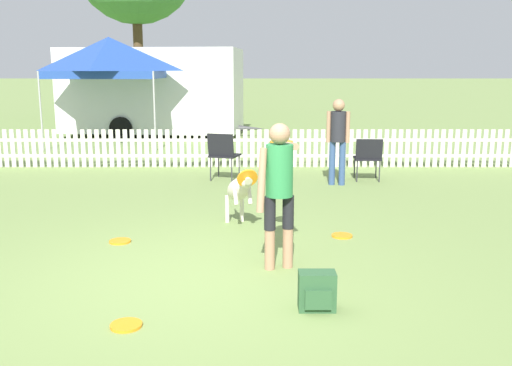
# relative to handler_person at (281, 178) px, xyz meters

# --- Properties ---
(ground_plane) EXTENTS (240.00, 240.00, 0.00)m
(ground_plane) POSITION_rel_handler_person_xyz_m (-0.84, -0.36, -0.96)
(ground_plane) COLOR olive
(handler_person) EXTENTS (0.45, 1.02, 1.53)m
(handler_person) POSITION_rel_handler_person_xyz_m (0.00, 0.00, 0.00)
(handler_person) COLOR tan
(handler_person) RESTS_ON ground_plane
(leaping_dog) EXTENTS (0.49, 1.05, 0.86)m
(leaping_dog) POSITION_rel_handler_person_xyz_m (-0.45, 1.53, -0.44)
(leaping_dog) COLOR beige
(leaping_dog) RESTS_ON ground_plane
(frisbee_near_handler) EXTENTS (0.26, 0.26, 0.02)m
(frisbee_near_handler) POSITION_rel_handler_person_xyz_m (-1.90, 0.87, -0.95)
(frisbee_near_handler) COLOR orange
(frisbee_near_handler) RESTS_ON ground_plane
(frisbee_near_dog) EXTENTS (0.26, 0.26, 0.02)m
(frisbee_near_dog) POSITION_rel_handler_person_xyz_m (-1.30, -1.45, -0.95)
(frisbee_near_dog) COLOR orange
(frisbee_near_dog) RESTS_ON ground_plane
(frisbee_midfield) EXTENTS (0.26, 0.26, 0.02)m
(frisbee_midfield) POSITION_rel_handler_person_xyz_m (0.84, 1.10, -0.95)
(frisbee_midfield) COLOR orange
(frisbee_midfield) RESTS_ON ground_plane
(backpack_on_grass) EXTENTS (0.32, 0.23, 0.34)m
(backpack_on_grass) POSITION_rel_handler_person_xyz_m (0.29, -1.11, -0.79)
(backpack_on_grass) COLOR #2D5633
(backpack_on_grass) RESTS_ON ground_plane
(picket_fence) EXTENTS (27.39, 0.04, 0.81)m
(picket_fence) POSITION_rel_handler_person_xyz_m (-0.84, 6.28, -0.55)
(picket_fence) COLOR silver
(picket_fence) RESTS_ON ground_plane
(folding_chair_blue_left) EXTENTS (0.51, 0.53, 0.81)m
(folding_chair_blue_left) POSITION_rel_handler_person_xyz_m (1.85, 4.73, -0.48)
(folding_chair_blue_left) COLOR #333338
(folding_chair_blue_left) RESTS_ON ground_plane
(folding_chair_center) EXTENTS (0.63, 0.64, 0.90)m
(folding_chair_center) POSITION_rel_handler_person_xyz_m (-0.86, 4.77, -0.42)
(folding_chair_center) COLOR #333338
(folding_chair_center) RESTS_ON ground_plane
(canopy_tent_main) EXTENTS (2.94, 2.94, 2.93)m
(canopy_tent_main) POSITION_rel_handler_person_xyz_m (-4.28, 10.25, 1.41)
(canopy_tent_main) COLOR #B2B2B2
(canopy_tent_main) RESTS_ON ground_plane
(spectator_standing) EXTENTS (0.41, 0.27, 1.55)m
(spectator_standing) POSITION_rel_handler_person_xyz_m (1.23, 4.37, -0.03)
(spectator_standing) COLOR #334C7A
(spectator_standing) RESTS_ON ground_plane
(equipment_trailer) EXTENTS (6.28, 2.84, 2.68)m
(equipment_trailer) POSITION_rel_handler_person_xyz_m (-3.45, 12.15, 0.45)
(equipment_trailer) COLOR white
(equipment_trailer) RESTS_ON ground_plane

